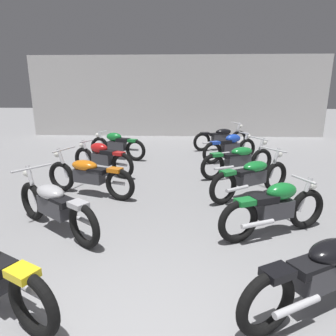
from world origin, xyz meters
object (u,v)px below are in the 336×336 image
motorcycle_left_row_1 (55,205)px  motorcycle_right_row_0 (325,271)px  motorcycle_left_row_3 (102,158)px  motorcycle_right_row_3 (238,159)px  motorcycle_right_row_2 (252,176)px  motorcycle_left_row_2 (89,175)px  motorcycle_left_row_4 (117,145)px  motorcycle_right_row_5 (221,137)px  motorcycle_right_row_1 (275,208)px  motorcycle_right_row_4 (230,147)px

motorcycle_left_row_1 → motorcycle_right_row_0: 3.80m
motorcycle_left_row_3 → motorcycle_right_row_3: 3.52m
motorcycle_right_row_3 → motorcycle_right_row_2: bearing=-89.7°
motorcycle_left_row_1 → motorcycle_left_row_2: 1.65m
motorcycle_left_row_4 → motorcycle_right_row_3: motorcycle_right_row_3 is taller
motorcycle_left_row_1 → motorcycle_right_row_5: same height
motorcycle_right_row_0 → motorcycle_left_row_3: bearing=126.7°
motorcycle_left_row_3 → motorcycle_left_row_4: size_ratio=0.95×
motorcycle_right_row_5 → motorcycle_right_row_0: bearing=-89.6°
motorcycle_left_row_3 → motorcycle_right_row_2: size_ratio=0.97×
motorcycle_right_row_1 → motorcycle_right_row_2: (0.00, 1.66, -0.01)m
motorcycle_left_row_2 → motorcycle_left_row_3: motorcycle_left_row_2 is taller
motorcycle_left_row_2 → motorcycle_right_row_4: motorcycle_left_row_2 is taller
motorcycle_right_row_3 → motorcycle_left_row_4: bearing=153.7°
motorcycle_left_row_1 → motorcycle_right_row_2: same height
motorcycle_right_row_2 → motorcycle_right_row_5: 4.87m
motorcycle_left_row_1 → motorcycle_right_row_5: bearing=62.6°
motorcycle_left_row_2 → motorcycle_left_row_3: size_ratio=1.15×
motorcycle_right_row_3 → motorcycle_right_row_5: same height
motorcycle_left_row_2 → motorcycle_right_row_5: same height
motorcycle_left_row_2 → motorcycle_right_row_4: (3.44, 3.15, 0.01)m
motorcycle_left_row_2 → motorcycle_right_row_1: (3.41, -1.60, 0.01)m
motorcycle_left_row_4 → motorcycle_left_row_3: bearing=-90.1°
motorcycle_left_row_2 → motorcycle_right_row_2: same height
motorcycle_left_row_1 → motorcycle_right_row_4: bearing=54.1°
motorcycle_left_row_1 → motorcycle_right_row_3: same height
motorcycle_left_row_2 → motorcycle_left_row_4: bearing=92.0°
motorcycle_left_row_2 → motorcycle_right_row_1: size_ratio=1.13×
motorcycle_right_row_2 → motorcycle_right_row_4: motorcycle_right_row_2 is taller
motorcycle_right_row_3 → motorcycle_right_row_0: bearing=-89.8°
motorcycle_left_row_1 → motorcycle_right_row_3: 4.70m
motorcycle_right_row_5 → motorcycle_left_row_3: bearing=-135.8°
motorcycle_left_row_2 → motorcycle_right_row_1: motorcycle_left_row_2 is taller
motorcycle_left_row_4 → motorcycle_right_row_2: (3.53, -3.23, -0.01)m
motorcycle_left_row_1 → motorcycle_right_row_2: bearing=26.5°
motorcycle_right_row_3 → motorcycle_right_row_4: size_ratio=1.12×
motorcycle_right_row_2 → motorcycle_right_row_3: same height
motorcycle_right_row_4 → motorcycle_left_row_4: bearing=177.7°
motorcycle_left_row_1 → motorcycle_right_row_5: size_ratio=0.88×
motorcycle_left_row_4 → motorcycle_right_row_0: size_ratio=0.97×
motorcycle_left_row_2 → motorcycle_left_row_4: size_ratio=1.09×
motorcycle_right_row_0 → motorcycle_right_row_1: motorcycle_right_row_0 is taller
motorcycle_left_row_1 → motorcycle_right_row_3: size_ratio=0.90×
motorcycle_left_row_1 → motorcycle_right_row_4: motorcycle_left_row_1 is taller
motorcycle_left_row_3 → motorcycle_right_row_2: (3.53, -1.47, -0.01)m
motorcycle_left_row_4 → motorcycle_right_row_3: bearing=-26.3°
motorcycle_right_row_0 → motorcycle_right_row_5: same height
motorcycle_left_row_1 → motorcycle_right_row_4: 5.92m
motorcycle_left_row_3 → motorcycle_right_row_1: (3.53, -3.13, 0.00)m
motorcycle_left_row_3 → motorcycle_right_row_1: same height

